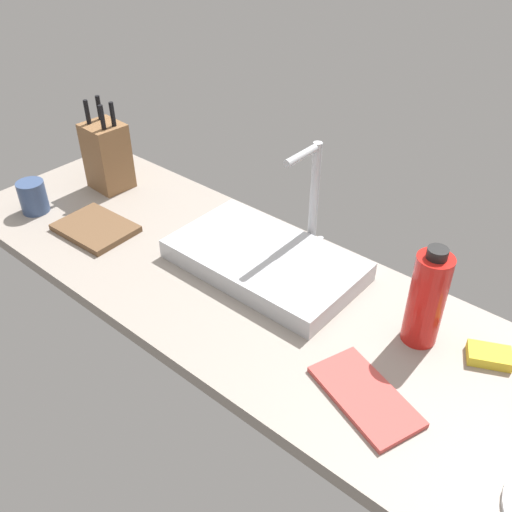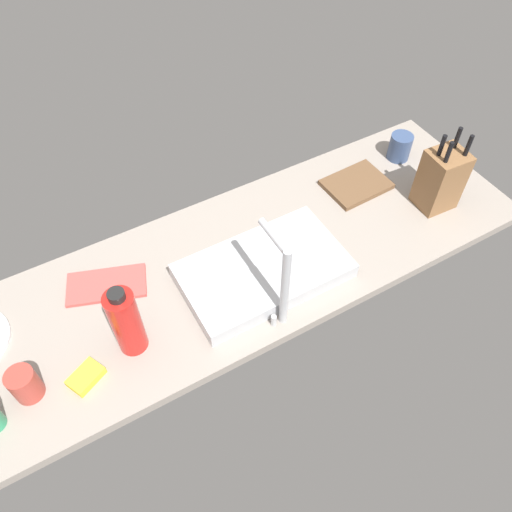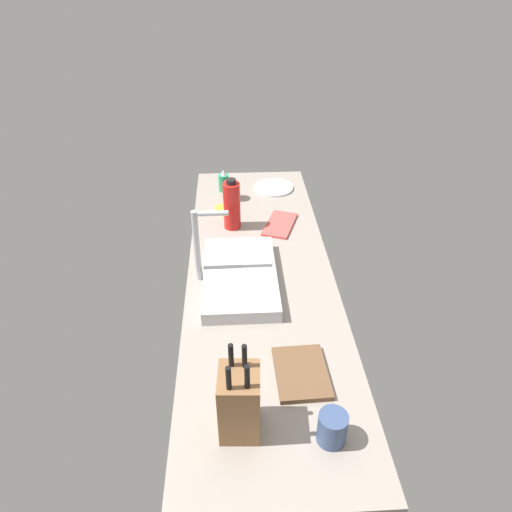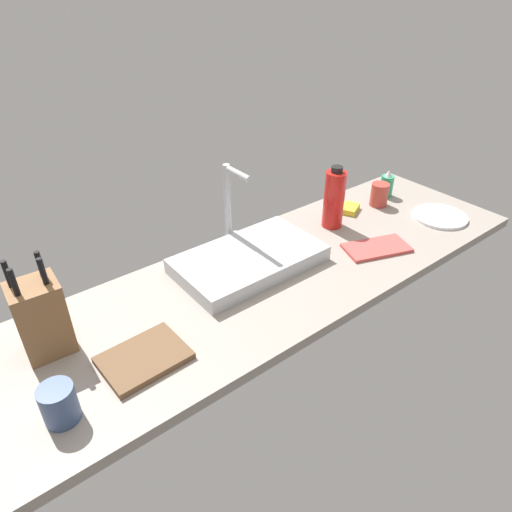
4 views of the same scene
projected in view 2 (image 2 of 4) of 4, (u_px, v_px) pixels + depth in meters
The scene contains 10 objects.
countertop_slab at pixel (233, 268), 159.50cm from camera, with size 194.01×59.25×3.50cm, color gray.
sink_basin at pixel (263, 271), 153.42cm from camera, with size 49.24×28.56×5.26cm, color #B7BABF.
faucet at pixel (282, 280), 132.43cm from camera, with size 5.50×13.76×30.80cm.
knife_block at pixel (441, 179), 166.68cm from camera, with size 12.66×11.62×28.58cm.
cutting_board at pixel (356, 184), 179.62cm from camera, with size 21.66×16.14×1.80cm, color brown.
water_bottle at pixel (126, 322), 131.84cm from camera, with size 7.91×7.91×24.52cm.
dish_towel at pixel (107, 285), 152.60cm from camera, with size 23.36×12.03×1.20cm, color #CC4C47.
coffee_mug at pixel (400, 147), 186.37cm from camera, with size 8.06×8.06×9.74cm, color #384C75.
ceramic_cup at pixel (25, 384), 128.06cm from camera, with size 7.32×7.32×9.70cm, color #B23D33.
dish_sponge at pixel (86, 377), 133.27cm from camera, with size 9.00×6.00×2.40cm, color yellow.
Camera 2 is at (42.07, 88.01, 128.22)cm, focal length 35.83 mm.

